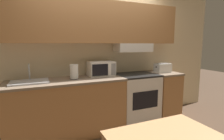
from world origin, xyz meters
TOP-DOWN VIEW (x-y plane):
  - ground_plane at (0.00, 0.00)m, footprint 16.00×16.00m
  - wall_back at (0.02, -0.07)m, footprint 5.44×0.38m
  - lower_counter_main at (-0.62, -0.32)m, footprint 1.82×0.66m
  - lower_counter_right_stub at (1.29, -0.32)m, footprint 0.49×0.66m
  - stove_range at (0.67, -0.31)m, footprint 0.74×0.63m
  - microwave at (0.00, -0.19)m, footprint 0.45×0.32m
  - toaster at (1.25, -0.34)m, footprint 0.32×0.19m
  - sink_basin at (-1.15, -0.32)m, footprint 0.53×0.37m
  - paper_towel_roll at (-0.50, -0.30)m, footprint 0.15×0.15m

SIDE VIEW (x-z plane):
  - ground_plane at x=0.00m, z-range 0.00..0.00m
  - stove_range at x=0.67m, z-range 0.00..0.92m
  - lower_counter_main at x=-0.62m, z-range 0.00..0.92m
  - lower_counter_right_stub at x=1.29m, z-range 0.00..0.92m
  - sink_basin at x=-1.15m, z-range 0.81..1.07m
  - toaster at x=1.25m, z-range 0.92..1.10m
  - paper_towel_roll at x=-0.50m, z-range 0.92..1.15m
  - microwave at x=0.00m, z-range 0.92..1.18m
  - wall_back at x=0.02m, z-range 0.28..2.83m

